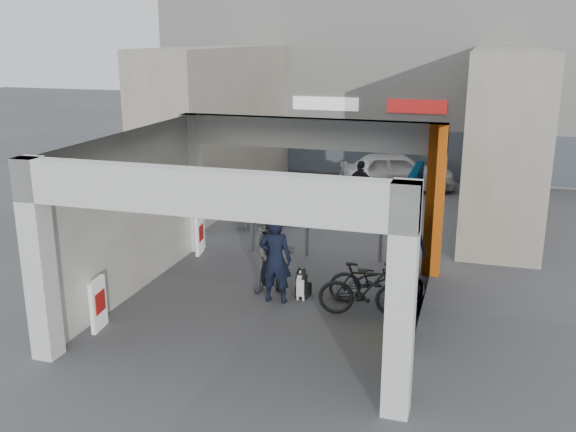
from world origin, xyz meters
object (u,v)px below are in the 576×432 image
(man_with_dog, at_px, (275,259))
(white_van, at_px, (397,171))
(man_back_turned, at_px, (274,254))
(bicycle_rear, at_px, (365,289))
(border_collie, at_px, (302,285))
(bicycle_front, at_px, (377,280))
(produce_stand, at_px, (271,208))
(man_elderly, at_px, (407,244))
(man_crates, at_px, (361,186))
(cafe_set, at_px, (265,215))

(man_with_dog, distance_m, white_van, 10.73)
(man_back_turned, bearing_deg, bicycle_rear, -31.99)
(border_collie, xyz_separation_m, man_with_dog, (-0.48, -0.33, 0.65))
(bicycle_front, xyz_separation_m, bicycle_rear, (-0.12, -0.66, 0.04))
(border_collie, relative_size, bicycle_front, 0.36)
(produce_stand, bearing_deg, man_with_dog, -90.39)
(bicycle_front, bearing_deg, man_elderly, -26.78)
(man_elderly, relative_size, bicycle_rear, 0.94)
(border_collie, relative_size, man_crates, 0.44)
(border_collie, height_order, white_van, white_van)
(border_collie, relative_size, white_van, 0.18)
(cafe_set, bearing_deg, bicycle_front, -49.19)
(man_back_turned, bearing_deg, man_with_dog, -86.30)
(border_collie, bearing_deg, man_crates, 94.08)
(bicycle_front, height_order, white_van, white_van)
(border_collie, height_order, bicycle_front, bicycle_front)
(bicycle_rear, bearing_deg, man_back_turned, 65.42)
(produce_stand, xyz_separation_m, man_crates, (2.48, 1.48, 0.51))
(white_van, bearing_deg, man_with_dog, 157.04)
(border_collie, xyz_separation_m, white_van, (0.58, 10.34, 0.41))
(produce_stand, bearing_deg, border_collie, -85.21)
(bicycle_rear, bearing_deg, man_crates, 1.58)
(border_collie, xyz_separation_m, bicycle_front, (1.54, 0.17, 0.23))
(man_elderly, distance_m, bicycle_front, 1.60)
(cafe_set, bearing_deg, man_elderly, -35.31)
(cafe_set, distance_m, produce_stand, 0.90)
(bicycle_front, bearing_deg, man_back_turned, 82.09)
(man_back_turned, bearing_deg, man_elderly, 14.91)
(man_crates, relative_size, white_van, 0.40)
(border_collie, bearing_deg, man_with_dog, -142.15)
(man_crates, bearing_deg, bicycle_rear, 119.22)
(cafe_set, xyz_separation_m, man_elderly, (4.43, -3.14, 0.53))
(man_crates, height_order, bicycle_front, man_crates)
(produce_stand, xyz_separation_m, bicycle_rear, (4.02, -6.19, 0.25))
(man_with_dog, bearing_deg, man_elderly, -143.63)
(produce_stand, xyz_separation_m, white_van, (3.18, 4.65, 0.40))
(cafe_set, relative_size, bicycle_rear, 0.84)
(white_van, bearing_deg, produce_stand, 128.30)
(border_collie, bearing_deg, man_elderly, 43.65)
(bicycle_rear, relative_size, white_van, 0.45)
(man_with_dog, relative_size, man_crates, 1.15)
(man_with_dog, xyz_separation_m, man_back_turned, (-0.15, 0.39, -0.02))
(cafe_set, bearing_deg, white_van, 61.13)
(produce_stand, relative_size, border_collie, 1.61)
(man_back_turned, bearing_deg, bicycle_front, -13.98)
(man_crates, bearing_deg, bicycle_front, 121.22)
(man_with_dog, relative_size, bicycle_front, 0.95)
(cafe_set, distance_m, bicycle_rear, 6.58)
(border_collie, height_order, man_elderly, man_elderly)
(man_with_dog, xyz_separation_m, man_crates, (0.36, 7.51, -0.12))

